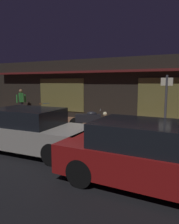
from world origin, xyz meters
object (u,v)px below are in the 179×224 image
Objects in this scene: parked_car_far at (30,130)px; parked_car_across at (149,154)px; motorcycle at (89,120)px; sign_post at (166,102)px; bicycle_parked at (43,112)px; person_photographer at (21,102)px.

parked_car_across is (4.02, -0.65, 0.00)m from parked_car_far.
motorcycle is 4.78m from parked_car_across.
sign_post reaches higher than parked_car_across.
person_photographer is at bearing 172.92° from bicycle_parked.
bicycle_parked is (-4.11, 1.95, -0.14)m from motorcycle.
parked_car_far is at bearing -104.96° from motorcycle.
sign_post is 5.15m from parked_car_far.
parked_car_across is at bearing -31.38° from person_photographer.
parked_car_across is at bearing -46.95° from motorcycle.
person_photographer is 7.31m from parked_car_far.
motorcycle is 0.97× the size of person_photographer.
bicycle_parked is 7.39m from sign_post.
person_photographer is 10.92m from parked_car_across.
person_photographer is 0.40× the size of parked_car_far.
sign_post reaches higher than parked_car_far.
sign_post is at bearing -10.48° from person_photographer.
person_photographer is (-6.05, 2.19, 0.38)m from motorcycle.
sign_post is at bearing 92.82° from parked_car_across.
parked_car_far is at bearing -55.03° from bicycle_parked.
parked_car_across is (0.20, -3.99, -0.81)m from sign_post.
motorcycle is 4.55m from bicycle_parked.
parked_car_far is at bearing -138.80° from sign_post.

